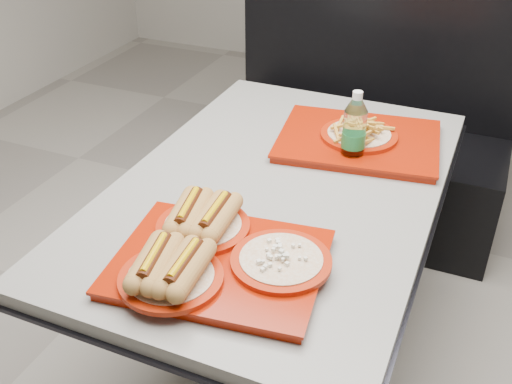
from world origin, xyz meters
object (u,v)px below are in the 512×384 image
at_px(diner_table, 278,229).
at_px(booth_bench, 362,135).
at_px(water_bottle, 354,132).
at_px(tray_far, 359,137).
at_px(tray_near, 211,253).

height_order(diner_table, booth_bench, booth_bench).
distance_m(diner_table, water_bottle, 0.38).
distance_m(booth_bench, tray_far, 0.87).
distance_m(booth_bench, tray_near, 1.56).
height_order(tray_near, tray_far, tray_near).
xyz_separation_m(diner_table, booth_bench, (0.00, 1.09, -0.18)).
distance_m(diner_table, tray_near, 0.47).
bearing_deg(diner_table, water_bottle, 52.82).
bearing_deg(tray_far, booth_bench, 101.25).
height_order(booth_bench, water_bottle, booth_bench).
xyz_separation_m(tray_near, water_bottle, (0.17, 0.63, 0.06)).
bearing_deg(tray_far, water_bottle, -85.36).
xyz_separation_m(diner_table, tray_near, (-0.01, -0.42, 0.20)).
relative_size(diner_table, tray_far, 2.51).
height_order(booth_bench, tray_near, booth_bench).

